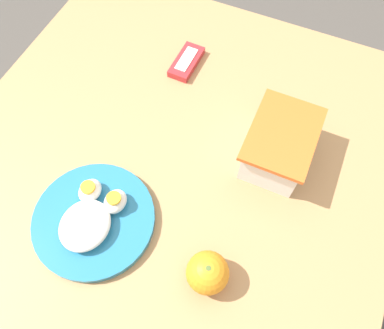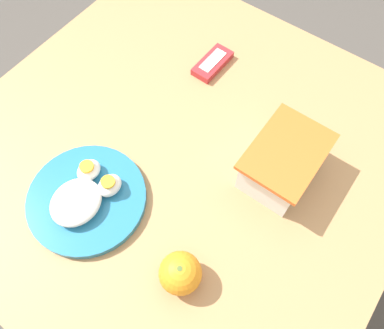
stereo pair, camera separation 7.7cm
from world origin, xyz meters
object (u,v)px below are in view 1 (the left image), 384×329
object	(u,v)px
orange_fruit	(208,273)
candy_bar	(186,62)
food_container	(278,147)
rice_plate	(93,219)

from	to	relation	value
orange_fruit	candy_bar	size ratio (longest dim) A/B	0.69
food_container	orange_fruit	world-z (taller)	food_container
orange_fruit	rice_plate	size ratio (longest dim) A/B	0.32
candy_bar	orange_fruit	bearing A→B (deg)	28.22
food_container	orange_fruit	bearing A→B (deg)	-7.07
candy_bar	rice_plate	bearing A→B (deg)	-0.04
orange_fruit	candy_bar	world-z (taller)	orange_fruit
food_container	orange_fruit	size ratio (longest dim) A/B	2.30
candy_bar	food_container	bearing A→B (deg)	60.05
rice_plate	candy_bar	size ratio (longest dim) A/B	2.14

